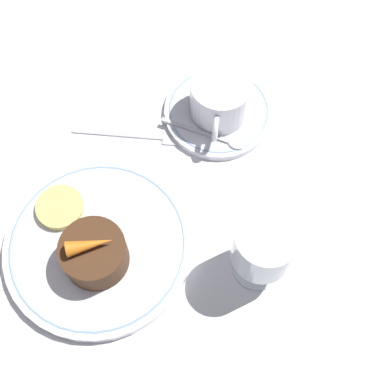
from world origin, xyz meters
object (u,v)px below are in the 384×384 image
object	(u,v)px
dessert_cake	(94,254)
dinner_plate	(98,246)
fork	(151,136)
wine_glass	(263,248)
coffee_cup	(220,97)

from	to	relation	value
dessert_cake	dinner_plate	bearing A→B (deg)	-166.26
dinner_plate	fork	bearing A→B (deg)	168.20
dinner_plate	dessert_cake	distance (m)	0.03
dinner_plate	wine_glass	world-z (taller)	wine_glass
fork	wine_glass	bearing A→B (deg)	44.49
wine_glass	fork	xyz separation A→B (m)	(-0.16, -0.16, -0.07)
coffee_cup	wine_glass	size ratio (longest dim) A/B	1.00
fork	dessert_cake	size ratio (longest dim) A/B	2.28
dinner_plate	dessert_cake	xyz separation A→B (m)	(0.02, 0.00, 0.03)
dinner_plate	wine_glass	xyz separation A→B (m)	(-0.00, 0.19, 0.06)
wine_glass	coffee_cup	bearing A→B (deg)	-161.08
dinner_plate	coffee_cup	distance (m)	0.25
coffee_cup	wine_glass	bearing A→B (deg)	18.92
dinner_plate	wine_glass	distance (m)	0.20
coffee_cup	fork	distance (m)	0.11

